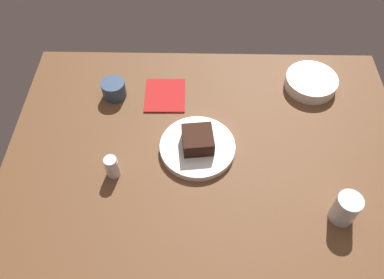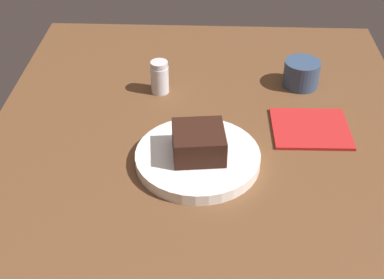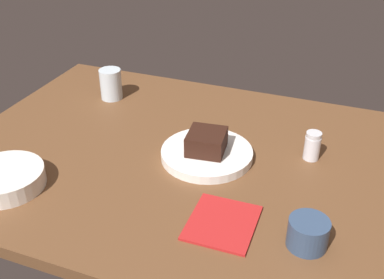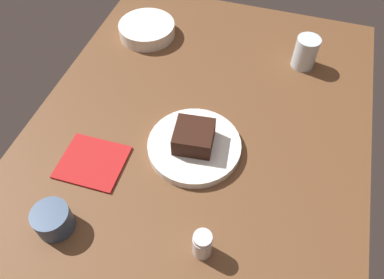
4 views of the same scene
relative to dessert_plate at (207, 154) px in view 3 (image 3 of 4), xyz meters
The scene contains 8 objects.
dining_table 4.12cm from the dessert_plate, 17.92° to the left, with size 120.00×84.00×3.00cm, color brown.
dessert_plate is the anchor object (origin of this frame).
chocolate_cake_slice 3.57cm from the dessert_plate, 59.80° to the left, with size 8.83×8.99×4.97cm, color black.
salt_shaker 25.50cm from the dessert_plate, 159.47° to the right, with size 3.87×3.87×7.18cm.
water_glass 43.71cm from the dessert_plate, 28.88° to the right, with size 6.54×6.54×9.14cm, color silver.
side_bowl 46.44cm from the dessert_plate, 35.42° to the left, with size 17.16×17.16×4.05cm, color white.
coffee_cup 35.12cm from the dessert_plate, 141.93° to the left, with size 7.74×7.74×5.82cm, color #334766.
folded_napkin 24.28cm from the dessert_plate, 116.81° to the left, with size 13.21×14.85×0.60cm, color #B21E1E.
Camera 3 is at (-33.87, 89.32, 65.81)cm, focal length 43.61 mm.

